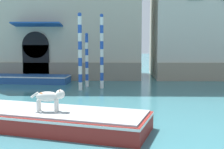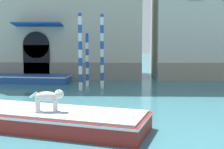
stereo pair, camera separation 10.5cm
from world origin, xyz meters
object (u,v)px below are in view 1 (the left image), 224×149
at_px(dog_on_deck, 50,97).
at_px(mooring_pole_3, 80,52).
at_px(mooring_pole_0, 102,51).
at_px(boat_foreground, 52,119).
at_px(boat_moored_near_palazzo, 27,79).
at_px(mooring_pole_2, 87,60).

distance_m(dog_on_deck, mooring_pole_3, 8.53).
bearing_deg(mooring_pole_3, mooring_pole_0, 32.33).
relative_size(boat_foreground, boat_moored_near_palazzo, 1.16).
height_order(boat_foreground, mooring_pole_0, mooring_pole_0).
relative_size(boat_foreground, dog_on_deck, 6.11).
height_order(dog_on_deck, mooring_pole_3, mooring_pole_3).
bearing_deg(mooring_pole_3, mooring_pole_2, 79.94).
relative_size(dog_on_deck, boat_moored_near_palazzo, 0.19).
bearing_deg(mooring_pole_2, mooring_pole_3, -100.06).
bearing_deg(dog_on_deck, mooring_pole_0, 81.00).
height_order(dog_on_deck, mooring_pole_2, mooring_pole_2).
bearing_deg(boat_foreground, mooring_pole_0, 98.12).
bearing_deg(boat_foreground, mooring_pole_2, 104.64).
relative_size(boat_moored_near_palazzo, mooring_pole_2, 1.77).
bearing_deg(mooring_pole_3, dog_on_deck, -90.10).
distance_m(mooring_pole_2, mooring_pole_3, 1.60).
relative_size(mooring_pole_0, mooring_pole_2, 1.34).
bearing_deg(mooring_pole_3, boat_foreground, -90.09).
xyz_separation_m(mooring_pole_0, mooring_pole_3, (-1.28, -0.81, 0.01)).
bearing_deg(boat_moored_near_palazzo, mooring_pole_0, -17.19).
xyz_separation_m(boat_moored_near_palazzo, mooring_pole_2, (4.49, -1.72, 1.49)).
relative_size(mooring_pole_2, mooring_pole_3, 0.75).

